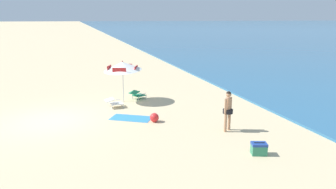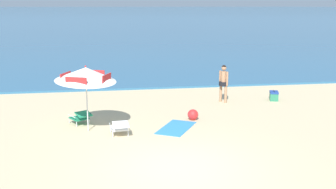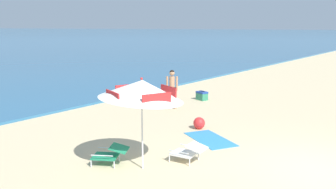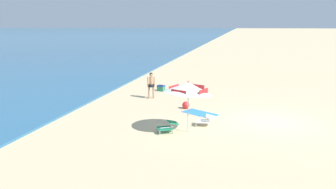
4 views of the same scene
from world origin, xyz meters
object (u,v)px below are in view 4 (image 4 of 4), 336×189
(beach_umbrella_striped_main, at_px, (188,88))
(cooler_box, at_px, (161,88))
(lounge_chair_under_umbrella, at_px, (168,126))
(lounge_chair_beside_umbrella, at_px, (205,120))
(beach_towel, at_px, (200,113))
(beach_ball, at_px, (186,105))
(person_standing_near_shore, at_px, (151,84))

(beach_umbrella_striped_main, bearing_deg, cooler_box, 22.09)
(lounge_chair_under_umbrella, xyz_separation_m, lounge_chair_beside_umbrella, (1.29, -1.44, 0.00))
(cooler_box, xyz_separation_m, beach_towel, (-4.95, -3.34, -0.20))
(lounge_chair_under_umbrella, xyz_separation_m, beach_ball, (3.99, -0.07, -0.08))
(cooler_box, bearing_deg, person_standing_near_shore, 179.21)
(person_standing_near_shore, relative_size, cooler_box, 2.79)
(lounge_chair_under_umbrella, height_order, cooler_box, lounge_chair_under_umbrella)
(beach_umbrella_striped_main, relative_size, beach_ball, 7.18)
(person_standing_near_shore, distance_m, beach_towel, 4.39)
(cooler_box, height_order, beach_towel, cooler_box)
(beach_umbrella_striped_main, xyz_separation_m, lounge_chair_beside_umbrella, (1.01, -0.63, -1.63))
(beach_ball, bearing_deg, beach_umbrella_striped_main, -168.71)
(lounge_chair_beside_umbrella, distance_m, beach_towel, 2.01)
(cooler_box, height_order, beach_ball, cooler_box)
(beach_ball, relative_size, beach_towel, 0.22)
(beach_umbrella_striped_main, height_order, person_standing_near_shore, beach_umbrella_striped_main)
(beach_umbrella_striped_main, relative_size, cooler_box, 4.86)
(beach_umbrella_striped_main, distance_m, beach_towel, 3.51)
(cooler_box, distance_m, beach_ball, 4.85)
(person_standing_near_shore, bearing_deg, cooler_box, -0.79)
(beach_umbrella_striped_main, height_order, beach_ball, beach_umbrella_striped_main)
(cooler_box, bearing_deg, lounge_chair_under_umbrella, -163.66)
(lounge_chair_beside_umbrella, distance_m, cooler_box, 7.88)
(beach_umbrella_striped_main, distance_m, cooler_box, 8.69)
(beach_umbrella_striped_main, bearing_deg, person_standing_near_shore, 30.01)
(lounge_chair_under_umbrella, distance_m, lounge_chair_beside_umbrella, 1.93)
(lounge_chair_beside_umbrella, bearing_deg, person_standing_near_shore, 40.13)
(lounge_chair_beside_umbrella, height_order, beach_ball, lounge_chair_beside_umbrella)
(beach_umbrella_striped_main, height_order, cooler_box, beach_umbrella_striped_main)
(person_standing_near_shore, xyz_separation_m, cooler_box, (2.29, -0.03, -0.73))
(cooler_box, relative_size, beach_towel, 0.32)
(lounge_chair_beside_umbrella, bearing_deg, beach_umbrella_striped_main, 148.02)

